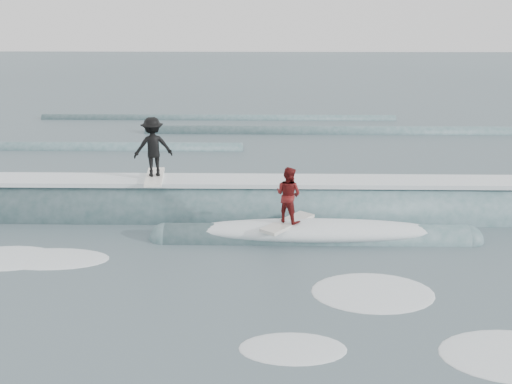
{
  "coord_description": "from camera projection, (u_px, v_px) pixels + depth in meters",
  "views": [
    {
      "loc": [
        0.32,
        -13.1,
        6.59
      ],
      "look_at": [
        0.0,
        3.9,
        1.1
      ],
      "focal_mm": 40.0,
      "sensor_mm": 36.0,
      "label": 1
    }
  ],
  "objects": [
    {
      "name": "ground",
      "position": [
        253.0,
        280.0,
        14.49
      ],
      "size": [
        160.0,
        160.0,
        0.0
      ],
      "primitive_type": "plane",
      "color": "#3B4F56",
      "rests_on": "ground"
    },
    {
      "name": "breaking_wave",
      "position": [
        263.0,
        216.0,
        18.87
      ],
      "size": [
        20.38,
        3.94,
        2.32
      ],
      "color": "#395C60",
      "rests_on": "ground"
    },
    {
      "name": "far_swells",
      "position": [
        214.0,
        134.0,
        31.33
      ],
      "size": [
        38.42,
        8.65,
        0.8
      ],
      "color": "#395C60",
      "rests_on": "ground"
    },
    {
      "name": "surfer_red",
      "position": [
        288.0,
        198.0,
        16.64
      ],
      "size": [
        1.68,
        1.91,
        1.76
      ],
      "color": "silver",
      "rests_on": "ground"
    },
    {
      "name": "surfer_black",
      "position": [
        153.0,
        149.0,
        18.52
      ],
      "size": [
        1.41,
        2.05,
        2.04
      ],
      "color": "white",
      "rests_on": "ground"
    },
    {
      "name": "whitewater",
      "position": [
        243.0,
        298.0,
        13.59
      ],
      "size": [
        15.0,
        6.46,
        0.1
      ],
      "color": "white",
      "rests_on": "ground"
    }
  ]
}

